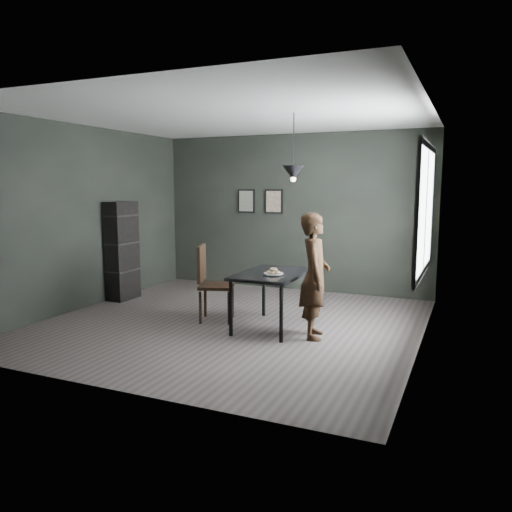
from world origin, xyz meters
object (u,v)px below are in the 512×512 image
at_px(white_plate, 273,274).
at_px(pendant_lamp, 293,173).
at_px(cafe_table, 272,278).
at_px(shelf_unit, 122,251).
at_px(woman, 315,276).
at_px(wood_chair, 210,278).

distance_m(white_plate, pendant_lamp, 1.33).
relative_size(cafe_table, shelf_unit, 0.74).
xyz_separation_m(woman, shelf_unit, (-3.56, 0.78, 0.03)).
distance_m(wood_chair, pendant_lamp, 1.87).
height_order(white_plate, pendant_lamp, pendant_lamp).
xyz_separation_m(cafe_table, pendant_lamp, (0.25, 0.10, 1.38)).
relative_size(woman, pendant_lamp, 1.81).
xyz_separation_m(white_plate, pendant_lamp, (0.17, 0.24, 1.29)).
height_order(woman, pendant_lamp, pendant_lamp).
xyz_separation_m(woman, pendant_lamp, (-0.39, 0.28, 1.27)).
bearing_deg(white_plate, shelf_unit, 166.12).
bearing_deg(white_plate, woman, -4.14).
distance_m(wood_chair, shelf_unit, 2.08).
bearing_deg(woman, white_plate, 69.65).
bearing_deg(white_plate, cafe_table, 119.50).
xyz_separation_m(cafe_table, wood_chair, (-0.94, 0.00, -0.06)).
bearing_deg(cafe_table, white_plate, -60.50).
relative_size(white_plate, pendant_lamp, 0.27).
bearing_deg(wood_chair, cafe_table, -19.20).
relative_size(woman, shelf_unit, 0.96).
xyz_separation_m(shelf_unit, pendant_lamp, (3.17, -0.50, 1.24)).
distance_m(cafe_table, woman, 0.67).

